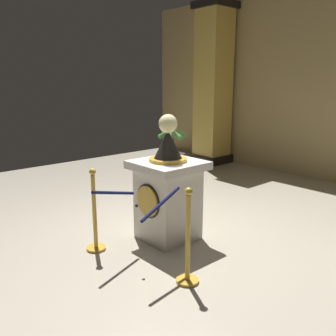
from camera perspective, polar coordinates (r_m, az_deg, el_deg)
ground_plane at (r=5.15m, az=0.17°, el=-9.69°), size 10.04×10.04×0.00m
back_wall at (r=8.21m, az=23.59°, el=12.23°), size 10.04×0.16×4.01m
pedestal_clock at (r=4.68m, az=-0.04°, el=-3.75°), size 0.81×0.81×1.64m
stanchion_near at (r=4.54m, az=-11.42°, el=-8.32°), size 0.24×0.24×1.03m
stanchion_far at (r=3.77m, az=3.13°, el=-12.80°), size 0.24×0.24×1.02m
velvet_rope at (r=3.97m, az=-4.99°, el=-4.75°), size 0.84×0.82×0.22m
column_left at (r=9.21m, az=7.12°, el=12.65°), size 0.83×0.83×3.85m
potted_palm_left at (r=7.93m, az=0.68°, el=1.10°), size 0.67×0.63×1.10m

